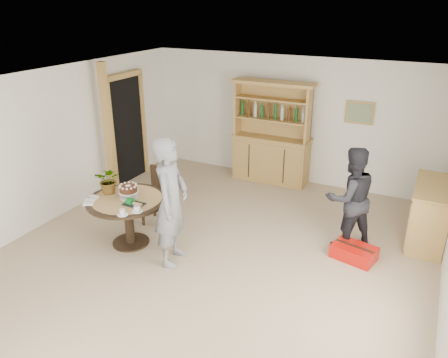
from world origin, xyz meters
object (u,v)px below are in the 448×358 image
at_px(dining_table, 128,208).
at_px(red_suitcase, 354,252).
at_px(hutch, 271,148).
at_px(adult_person, 350,198).
at_px(sideboard, 430,214).
at_px(teen_boy, 171,202).
at_px(dining_chair, 159,192).

distance_m(dining_table, red_suitcase, 3.38).
relative_size(hutch, adult_person, 1.30).
relative_size(sideboard, red_suitcase, 1.87).
relative_size(adult_person, red_suitcase, 2.33).
height_order(hutch, teen_boy, hutch).
bearing_deg(hutch, dining_chair, -112.16).
relative_size(sideboard, dining_chair, 1.33).
bearing_deg(red_suitcase, sideboard, 61.22).
relative_size(teen_boy, red_suitcase, 2.73).
xyz_separation_m(dining_table, adult_person, (2.96, 1.43, 0.18)).
distance_m(dining_chair, adult_person, 3.04).
height_order(dining_table, red_suitcase, dining_table).
distance_m(hutch, sideboard, 3.29).
height_order(hutch, red_suitcase, hutch).
relative_size(dining_table, teen_boy, 0.65).
bearing_deg(teen_boy, red_suitcase, -75.14).
bearing_deg(adult_person, teen_boy, -3.53).
xyz_separation_m(dining_chair, teen_boy, (0.86, -0.93, 0.39)).
bearing_deg(dining_table, dining_chair, 90.35).
xyz_separation_m(hutch, sideboard, (3.04, -1.24, -0.22)).
bearing_deg(dining_chair, hutch, 64.15).
height_order(dining_chair, red_suitcase, dining_chair).
relative_size(hutch, sideboard, 1.62).
bearing_deg(red_suitcase, dining_chair, -161.91).
bearing_deg(hutch, red_suitcase, -46.10).
height_order(dining_table, dining_chair, dining_chair).
height_order(adult_person, red_suitcase, adult_person).
relative_size(sideboard, dining_table, 1.05).
bearing_deg(dining_chair, sideboard, 13.56).
xyz_separation_m(sideboard, teen_boy, (-3.20, -2.19, 0.45)).
height_order(teen_boy, adult_person, teen_boy).
xyz_separation_m(hutch, adult_person, (1.95, -1.90, 0.10)).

